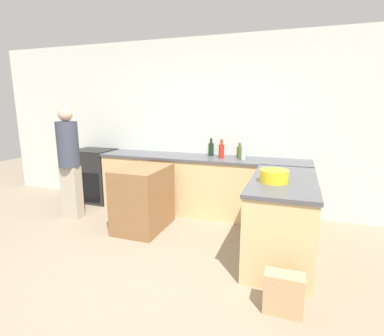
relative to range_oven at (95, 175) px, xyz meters
The scene contains 13 objects.
ground_plane 2.79m from the range_oven, 44.07° to the right, with size 14.00×14.00×0.00m, color gray.
wall_back 2.19m from the range_oven, ahead, with size 8.00×0.06×2.70m.
counter_back 1.98m from the range_oven, ahead, with size 3.23×0.62×0.90m.
counter_peninsula 3.40m from the range_oven, 17.43° to the right, with size 0.69×1.48×0.90m.
range_oven is the anchor object (origin of this frame).
island_table 1.64m from the range_oven, 30.53° to the right, with size 0.59×0.83×0.86m.
mixing_bowl 3.41m from the range_oven, 20.91° to the right, with size 0.29×0.29×0.13m.
olive_oil_bottle 2.60m from the range_oven, ahead, with size 0.08×0.08×0.22m.
vinegar_bottle_clear 2.69m from the range_oven, ahead, with size 0.06×0.06×0.31m.
hot_sauce_bottle 2.36m from the range_oven, ahead, with size 0.08×0.08×0.28m.
wine_bottle_dark 2.17m from the range_oven, ahead, with size 0.09×0.09×0.27m.
person_by_range 0.96m from the range_oven, 75.84° to the right, with size 0.30×0.30×1.65m.
paper_bag 3.90m from the range_oven, 31.09° to the right, with size 0.32×0.16×0.35m.
Camera 1 is at (1.36, -2.40, 1.69)m, focal length 28.00 mm.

